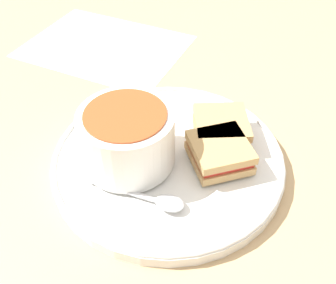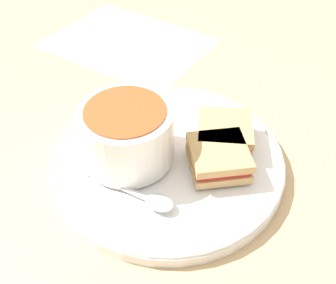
{
  "view_description": "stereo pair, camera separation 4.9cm",
  "coord_description": "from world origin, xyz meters",
  "px_view_note": "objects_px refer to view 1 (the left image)",
  "views": [
    {
      "loc": [
        -0.35,
        -0.07,
        0.38
      ],
      "look_at": [
        0.0,
        0.0,
        0.04
      ],
      "focal_mm": 42.0,
      "sensor_mm": 36.0,
      "label": 1
    },
    {
      "loc": [
        -0.34,
        -0.12,
        0.38
      ],
      "look_at": [
        0.0,
        0.0,
        0.04
      ],
      "focal_mm": 42.0,
      "sensor_mm": 36.0,
      "label": 2
    }
  ],
  "objects_px": {
    "spoon": "(161,201)",
    "sandwich_half_far": "(221,128)",
    "soup_bowl": "(127,137)",
    "sandwich_half_near": "(220,153)"
  },
  "relations": [
    {
      "from": "spoon",
      "to": "sandwich_half_far",
      "type": "relative_size",
      "value": 1.45
    },
    {
      "from": "soup_bowl",
      "to": "spoon",
      "type": "distance_m",
      "value": 0.09
    },
    {
      "from": "sandwich_half_near",
      "to": "sandwich_half_far",
      "type": "relative_size",
      "value": 1.11
    },
    {
      "from": "sandwich_half_far",
      "to": "soup_bowl",
      "type": "bearing_deg",
      "value": 120.68
    },
    {
      "from": "spoon",
      "to": "sandwich_half_near",
      "type": "height_order",
      "value": "sandwich_half_near"
    },
    {
      "from": "spoon",
      "to": "soup_bowl",
      "type": "bearing_deg",
      "value": 141.45
    },
    {
      "from": "soup_bowl",
      "to": "spoon",
      "type": "height_order",
      "value": "soup_bowl"
    },
    {
      "from": "soup_bowl",
      "to": "spoon",
      "type": "bearing_deg",
      "value": -138.31
    },
    {
      "from": "spoon",
      "to": "sandwich_half_far",
      "type": "distance_m",
      "value": 0.14
    },
    {
      "from": "soup_bowl",
      "to": "spoon",
      "type": "relative_size",
      "value": 0.94
    }
  ]
}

